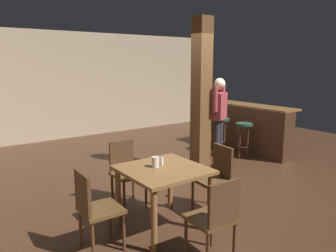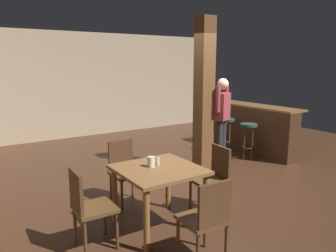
{
  "view_description": "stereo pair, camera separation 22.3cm",
  "coord_description": "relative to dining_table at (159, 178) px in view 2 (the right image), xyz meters",
  "views": [
    {
      "loc": [
        -3.84,
        -4.09,
        2.0
      ],
      "look_at": [
        -0.94,
        -0.11,
        1.04
      ],
      "focal_mm": 35.0,
      "sensor_mm": 36.0,
      "label": 1
    },
    {
      "loc": [
        -3.65,
        -4.22,
        2.0
      ],
      "look_at": [
        -0.94,
        -0.11,
        1.04
      ],
      "focal_mm": 35.0,
      "sensor_mm": 36.0,
      "label": 2
    }
  ],
  "objects": [
    {
      "name": "chair_west",
      "position": [
        -0.88,
        0.01,
        -0.13
      ],
      "size": [
        0.43,
        0.43,
        0.89
      ],
      "color": "#4C3319",
      "rests_on": "ground_plane"
    },
    {
      "name": "chair_south",
      "position": [
        -0.0,
        -0.9,
        -0.13
      ],
      "size": [
        0.44,
        0.44,
        0.89
      ],
      "color": "#4C3319",
      "rests_on": "ground_plane"
    },
    {
      "name": "standing_person",
      "position": [
        2.18,
        1.28,
        0.37
      ],
      "size": [
        0.46,
        0.32,
        1.72
      ],
      "color": "maroon",
      "rests_on": "ground_plane"
    },
    {
      "name": "bar_stool_mid",
      "position": [
        3.08,
        2.1,
        -0.05
      ],
      "size": [
        0.37,
        0.37,
        0.77
      ],
      "color": "#1E3828",
      "rests_on": "ground_plane"
    },
    {
      "name": "pillar",
      "position": [
        1.85,
        1.41,
        0.77
      ],
      "size": [
        0.28,
        0.28,
        2.8
      ],
      "primitive_type": "cube",
      "color": "brown",
      "rests_on": "ground_plane"
    },
    {
      "name": "ground_plane",
      "position": [
        1.69,
        1.04,
        -0.63
      ],
      "size": [
        10.8,
        10.8,
        0.0
      ],
      "primitive_type": "plane",
      "color": "#382114"
    },
    {
      "name": "bar_stool_near",
      "position": [
        3.1,
        1.45,
        -0.07
      ],
      "size": [
        0.35,
        0.35,
        0.75
      ],
      "color": "#1E3828",
      "rests_on": "ground_plane"
    },
    {
      "name": "bar_counter",
      "position": [
        3.61,
        1.82,
        -0.09
      ],
      "size": [
        0.56,
        2.24,
        1.06
      ],
      "color": "brown",
      "rests_on": "ground_plane"
    },
    {
      "name": "salt_shaker",
      "position": [
        0.05,
        0.1,
        0.18
      ],
      "size": [
        0.03,
        0.03,
        0.1
      ],
      "primitive_type": "cylinder",
      "color": "silver",
      "rests_on": "dining_table"
    },
    {
      "name": "chair_east",
      "position": [
        0.85,
        -0.03,
        -0.13
      ],
      "size": [
        0.46,
        0.46,
        0.89
      ],
      "color": "#4C3319",
      "rests_on": "ground_plane"
    },
    {
      "name": "dining_table",
      "position": [
        0.0,
        0.0,
        0.0
      ],
      "size": [
        0.94,
        0.94,
        0.76
      ],
      "color": "brown",
      "rests_on": "ground_plane"
    },
    {
      "name": "wall_back",
      "position": [
        1.69,
        5.54,
        0.77
      ],
      "size": [
        8.0,
        0.1,
        2.8
      ],
      "primitive_type": "cube",
      "color": "gray",
      "rests_on": "ground_plane"
    },
    {
      "name": "chair_north",
      "position": [
        -0.01,
        0.91,
        -0.13
      ],
      "size": [
        0.42,
        0.42,
        0.89
      ],
      "color": "#4C3319",
      "rests_on": "ground_plane"
    },
    {
      "name": "napkin_cup",
      "position": [
        -0.05,
        0.09,
        0.19
      ],
      "size": [
        0.09,
        0.09,
        0.13
      ],
      "primitive_type": "cylinder",
      "color": "beige",
      "rests_on": "dining_table"
    }
  ]
}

